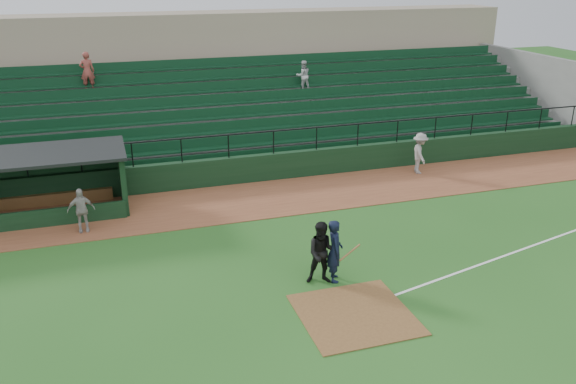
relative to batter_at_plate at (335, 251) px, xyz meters
name	(u,v)px	position (x,y,z in m)	size (l,w,h in m)	color
ground	(341,296)	(-0.18, -0.98, -0.98)	(90.00, 90.00, 0.00)	#23581C
warning_track	(266,199)	(-0.18, 7.02, -0.96)	(40.00, 4.00, 0.03)	brown
home_plate_dirt	(355,314)	(-0.18, -1.98, -0.96)	(3.00, 3.00, 0.03)	brown
foul_line	(543,242)	(7.82, 0.22, -0.97)	(18.00, 0.09, 0.01)	white
stadium_structure	(221,101)	(-0.18, 15.48, 1.33)	(38.00, 13.08, 6.40)	black
dugout	(5,181)	(-9.93, 8.58, 0.36)	(8.90, 3.20, 2.42)	black
batter_at_plate	(335,251)	(0.00, 0.00, 0.00)	(1.11, 0.81, 1.95)	black
umpire	(323,253)	(-0.40, -0.03, 0.00)	(0.95, 0.74, 1.95)	black
runner	(420,153)	(7.34, 7.96, -0.01)	(1.20, 0.69, 1.87)	gray
dugout_player_a	(81,210)	(-7.24, 5.94, -0.14)	(0.94, 0.39, 1.61)	#ADA7A2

